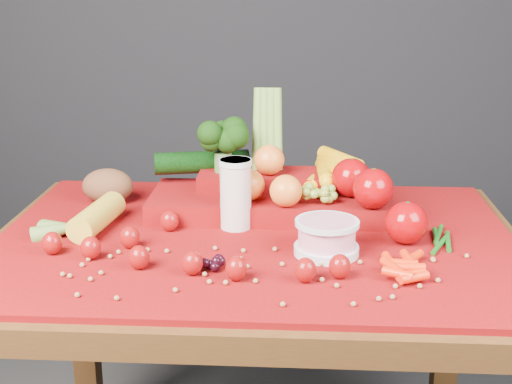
# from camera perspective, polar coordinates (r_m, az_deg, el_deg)

# --- Properties ---
(table) EXTENTS (1.10, 0.80, 0.75)m
(table) POSITION_cam_1_polar(r_m,az_deg,el_deg) (1.50, -0.05, -7.37)
(table) COLOR #3B1E0D
(table) RESTS_ON ground
(red_cloth) EXTENTS (1.05, 0.75, 0.01)m
(red_cloth) POSITION_cam_1_polar(r_m,az_deg,el_deg) (1.46, -0.05, -3.76)
(red_cloth) COLOR maroon
(red_cloth) RESTS_ON table
(milk_glass) EXTENTS (0.07, 0.07, 0.15)m
(milk_glass) POSITION_cam_1_polar(r_m,az_deg,el_deg) (1.48, -1.64, 0.05)
(milk_glass) COLOR beige
(milk_glass) RESTS_ON red_cloth
(yogurt_bowl) EXTENTS (0.12, 0.12, 0.07)m
(yogurt_bowl) POSITION_cam_1_polar(r_m,az_deg,el_deg) (1.36, 5.68, -3.53)
(yogurt_bowl) COLOR silver
(yogurt_bowl) RESTS_ON red_cloth
(strawberry_scatter) EXTENTS (0.58, 0.28, 0.05)m
(strawberry_scatter) POSITION_cam_1_polar(r_m,az_deg,el_deg) (1.34, -6.85, -4.43)
(strawberry_scatter) COLOR #99120B
(strawberry_scatter) RESTS_ON red_cloth
(dark_grape_cluster) EXTENTS (0.06, 0.05, 0.03)m
(dark_grape_cluster) POSITION_cam_1_polar(r_m,az_deg,el_deg) (1.30, -3.16, -5.55)
(dark_grape_cluster) COLOR black
(dark_grape_cluster) RESTS_ON red_cloth
(soybean_scatter) EXTENTS (0.84, 0.24, 0.01)m
(soybean_scatter) POSITION_cam_1_polar(r_m,az_deg,el_deg) (1.27, -0.60, -6.54)
(soybean_scatter) COLOR #9D7343
(soybean_scatter) RESTS_ON red_cloth
(corn_ear) EXTENTS (0.20, 0.24, 0.06)m
(corn_ear) POSITION_cam_1_polar(r_m,az_deg,el_deg) (1.50, -14.17, -2.54)
(corn_ear) COLOR gold
(corn_ear) RESTS_ON red_cloth
(potato) EXTENTS (0.12, 0.09, 0.08)m
(potato) POSITION_cam_1_polar(r_m,az_deg,el_deg) (1.69, -11.77, 0.48)
(potato) COLOR brown
(potato) RESTS_ON red_cloth
(baby_carrot_pile) EXTENTS (0.17, 0.18, 0.03)m
(baby_carrot_pile) POSITION_cam_1_polar(r_m,az_deg,el_deg) (1.30, 11.10, -5.79)
(baby_carrot_pile) COLOR red
(baby_carrot_pile) RESTS_ON red_cloth
(green_bean_pile) EXTENTS (0.14, 0.12, 0.01)m
(green_bean_pile) POSITION_cam_1_polar(r_m,az_deg,el_deg) (1.47, 14.67, -3.69)
(green_bean_pile) COLOR #155714
(green_bean_pile) RESTS_ON red_cloth
(produce_mound) EXTENTS (0.60, 0.37, 0.27)m
(produce_mound) POSITION_cam_1_polar(r_m,az_deg,el_deg) (1.58, 2.12, 0.38)
(produce_mound) COLOR maroon
(produce_mound) RESTS_ON red_cloth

